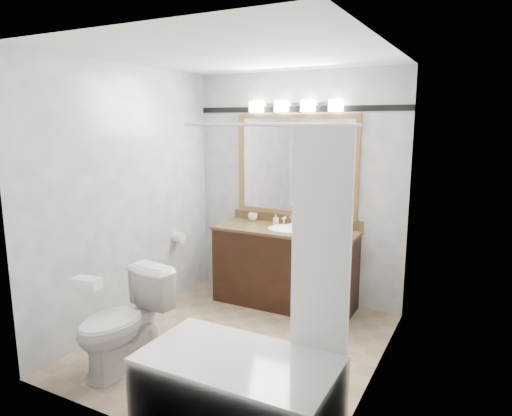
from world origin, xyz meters
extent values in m
cube|color=#9D886A|center=(0.00, 0.00, -0.01)|extent=(2.40, 2.60, 0.01)
cube|color=white|center=(0.00, 0.00, 2.50)|extent=(2.40, 2.60, 0.01)
cube|color=silver|center=(0.00, 1.30, 1.25)|extent=(2.40, 0.01, 2.50)
cube|color=silver|center=(0.00, -1.30, 1.25)|extent=(2.40, 0.01, 2.50)
cube|color=silver|center=(-1.20, 0.00, 1.25)|extent=(0.01, 2.60, 2.50)
cube|color=silver|center=(1.20, 0.00, 1.25)|extent=(0.01, 2.60, 2.50)
cube|color=black|center=(0.00, 1.01, 0.41)|extent=(1.50, 0.55, 0.82)
cube|color=olive|center=(0.00, 1.01, 0.83)|extent=(1.53, 0.58, 0.03)
cube|color=olive|center=(0.00, 1.29, 0.90)|extent=(1.53, 0.03, 0.10)
ellipsoid|color=white|center=(0.00, 1.01, 0.82)|extent=(0.44, 0.34, 0.14)
cube|color=#997245|center=(0.00, 1.28, 2.02)|extent=(1.40, 0.04, 0.05)
cube|color=#997245|center=(0.00, 1.28, 0.97)|extent=(1.40, 0.04, 0.05)
cube|color=#997245|center=(-0.68, 1.28, 1.50)|extent=(0.05, 0.04, 1.00)
cube|color=#997245|center=(0.68, 1.28, 1.50)|extent=(0.05, 0.04, 1.00)
cube|color=white|center=(0.00, 1.29, 1.50)|extent=(1.30, 0.01, 1.00)
cube|color=silver|center=(0.00, 1.27, 2.15)|extent=(0.90, 0.05, 0.03)
cube|color=white|center=(-0.45, 1.22, 2.13)|extent=(0.12, 0.12, 0.12)
cube|color=white|center=(-0.15, 1.22, 2.13)|extent=(0.12, 0.12, 0.12)
cube|color=white|center=(0.15, 1.22, 2.13)|extent=(0.12, 0.12, 0.12)
cube|color=white|center=(0.45, 1.22, 2.13)|extent=(0.12, 0.12, 0.12)
cube|color=black|center=(0.00, 1.29, 2.10)|extent=(2.40, 0.01, 0.06)
cube|color=white|center=(0.53, -0.92, 0.23)|extent=(1.30, 0.72, 0.45)
cylinder|color=silver|center=(0.53, -0.54, 1.95)|extent=(1.30, 0.02, 0.02)
cube|color=white|center=(0.95, -0.55, 1.18)|extent=(0.40, 0.04, 1.55)
cylinder|color=white|center=(-1.14, 0.66, 0.70)|extent=(0.11, 0.12, 0.12)
imported|color=white|center=(-0.60, -0.78, 0.40)|extent=(0.55, 0.83, 0.79)
cube|color=white|center=(-0.60, -1.12, 0.83)|extent=(0.22, 0.14, 0.08)
cylinder|color=black|center=(0.51, 0.97, 0.86)|extent=(0.16, 0.16, 0.02)
cylinder|color=black|center=(0.50, 1.02, 0.97)|extent=(0.13, 0.13, 0.23)
sphere|color=black|center=(0.50, 1.02, 1.09)|extent=(0.14, 0.14, 0.14)
cube|color=black|center=(0.51, 0.95, 1.05)|extent=(0.10, 0.10, 0.04)
cylinder|color=silver|center=(0.51, 0.95, 0.89)|extent=(0.05, 0.05, 0.05)
imported|color=white|center=(-0.50, 1.22, 0.89)|extent=(0.13, 0.13, 0.08)
imported|color=white|center=(-0.50, 1.23, 0.89)|extent=(0.11, 0.11, 0.09)
imported|color=white|center=(-0.18, 1.17, 0.90)|extent=(0.05, 0.05, 0.11)
imported|color=white|center=(0.09, 1.16, 0.90)|extent=(0.09, 0.09, 0.09)
cube|color=beige|center=(0.02, 1.13, 0.86)|extent=(0.10, 0.08, 0.03)
camera|label=1|loc=(1.91, -3.31, 1.97)|focal=32.00mm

